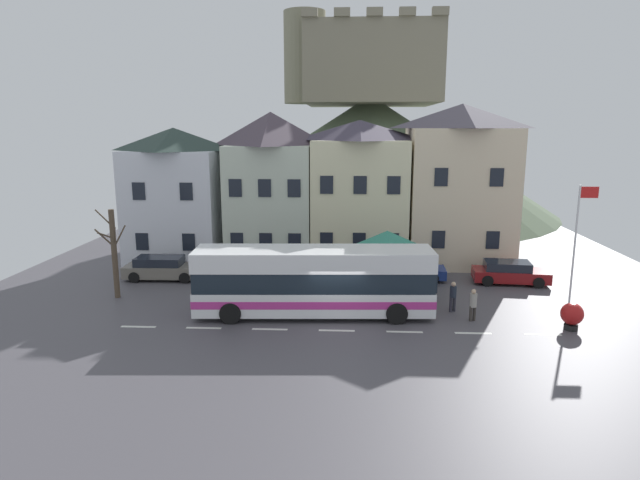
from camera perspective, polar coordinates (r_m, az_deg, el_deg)
ground_plane at (r=25.61m, az=1.83°, el=-8.57°), size 40.00×60.00×0.07m
townhouse_00 at (r=37.78m, az=-14.86°, el=4.61°), size 6.00×5.43×8.86m
townhouse_01 at (r=36.66m, az=-5.10°, el=5.55°), size 5.46×6.21×9.87m
townhouse_02 at (r=36.19m, az=4.13°, el=5.07°), size 6.11×5.92×9.35m
townhouse_03 at (r=36.70m, az=14.41°, el=5.61°), size 6.60×5.62×10.35m
hilltop_castle at (r=58.42m, az=5.17°, el=9.60°), size 38.62×38.62×19.79m
transit_bus at (r=25.88m, az=-0.64°, el=-4.45°), size 11.40×3.13×3.25m
bus_shelter at (r=29.00m, az=7.09°, el=-0.14°), size 3.60×3.60×3.51m
parked_car_00 at (r=33.57m, az=-16.21°, el=-2.86°), size 4.52×1.94×1.36m
parked_car_01 at (r=33.27m, az=19.29°, el=-3.24°), size 4.35×2.20×1.29m
parked_car_02 at (r=32.64m, az=8.93°, el=-3.04°), size 4.62×2.03×1.24m
pedestrian_00 at (r=26.32m, az=15.80°, el=-6.38°), size 0.33×0.33×1.54m
pedestrian_01 at (r=27.38m, az=13.80°, el=-5.64°), size 0.33×0.32×1.51m
pedestrian_02 at (r=28.35m, az=11.17°, el=-4.74°), size 0.35×0.35×1.62m
public_bench at (r=31.22m, az=8.52°, el=-3.99°), size 1.46×0.48×0.87m
flagpole at (r=29.84m, az=25.44°, el=0.42°), size 0.95×0.10×6.10m
harbour_buoy at (r=26.77m, az=24.97°, el=-7.15°), size 0.99×0.99×1.24m
bare_tree_00 at (r=30.33m, az=-20.85°, el=-1.22°), size 1.46×1.11×4.72m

